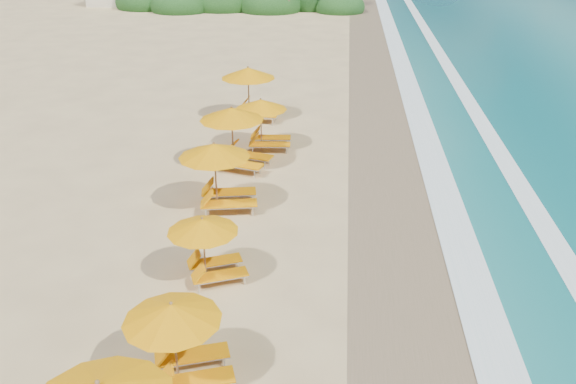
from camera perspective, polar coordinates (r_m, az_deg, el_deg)
ground at (r=20.20m, az=0.00°, el=-3.08°), size 160.00×160.00×0.00m
wet_sand at (r=20.27m, az=11.35°, el=-3.50°), size 4.00×160.00×0.01m
surf_foam at (r=20.75m, az=18.80°, el=-3.67°), size 4.00×160.00×0.01m
station_1 at (r=13.59m, az=-9.96°, el=-13.33°), size 2.76×2.70×2.17m
station_2 at (r=16.97m, az=-7.43°, el=-4.93°), size 2.61×2.58×2.01m
station_3 at (r=20.82m, az=-6.34°, el=1.93°), size 2.99×2.86×2.49m
station_4 at (r=24.12m, az=-4.84°, el=5.48°), size 3.24×3.15×2.59m
station_5 at (r=26.15m, az=-2.18°, el=6.75°), size 2.57×2.40×2.28m
station_6 at (r=29.95m, az=-3.36°, el=9.60°), size 2.97×2.77×2.67m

